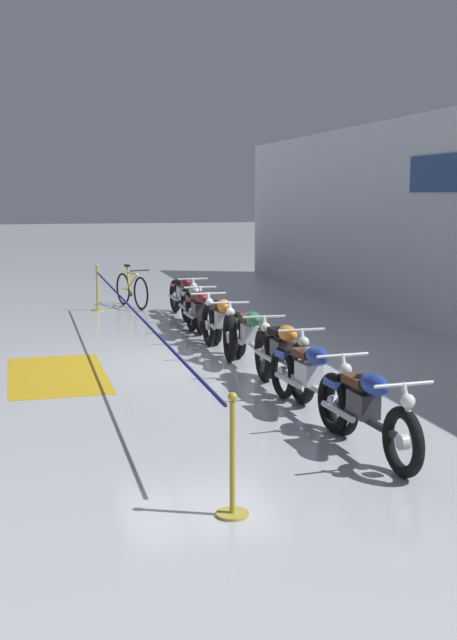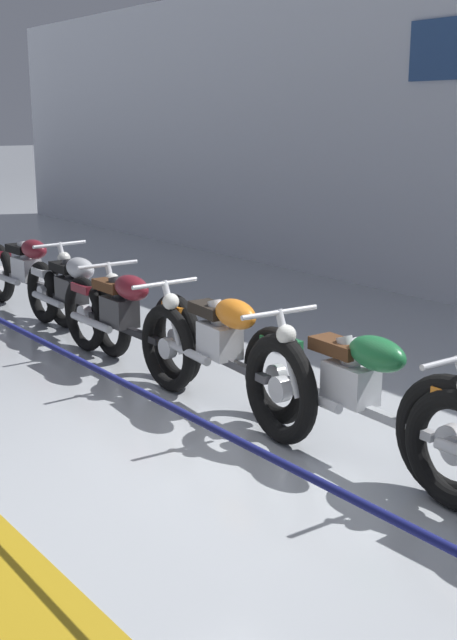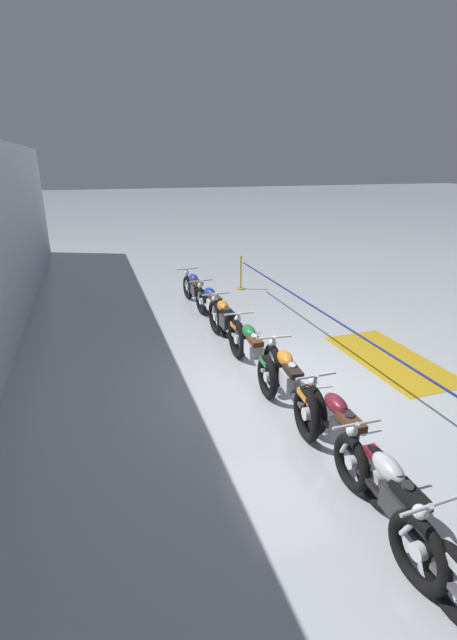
{
  "view_description": "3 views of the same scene",
  "coord_description": "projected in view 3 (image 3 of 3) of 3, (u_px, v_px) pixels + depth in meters",
  "views": [
    {
      "loc": [
        12.15,
        -2.62,
        2.65
      ],
      "look_at": [
        0.99,
        0.24,
        0.83
      ],
      "focal_mm": 45.0,
      "sensor_mm": 36.0,
      "label": 1
    },
    {
      "loc": [
        4.07,
        -3.01,
        2.24
      ],
      "look_at": [
        -0.74,
        0.65,
        0.71
      ],
      "focal_mm": 45.0,
      "sensor_mm": 36.0,
      "label": 2
    },
    {
      "loc": [
        -6.07,
        3.28,
        3.73
      ],
      "look_at": [
        1.02,
        1.0,
        0.96
      ],
      "focal_mm": 24.0,
      "sensor_mm": 36.0,
      "label": 3
    }
  ],
  "objects": [
    {
      "name": "motorcycle_orange_3",
      "position": [
        288.0,
        382.0,
        6.7
      ],
      "size": [
        2.33,
        0.62,
        0.97
      ],
      "color": "black",
      "rests_on": "ground"
    },
    {
      "name": "floor_banner",
      "position": [
        390.0,
        359.0,
        8.59
      ],
      "size": [
        2.82,
        1.44,
        0.01
      ],
      "primitive_type": "cube",
      "rotation": [
        0.0,
        0.0,
        0.01
      ],
      "color": "#B78E19",
      "rests_on": "ground"
    },
    {
      "name": "stanchion_far_left",
      "position": [
        412.0,
        377.0,
        6.3
      ],
      "size": [
        12.11,
        0.28,
        1.05
      ],
      "color": "gold",
      "rests_on": "ground"
    },
    {
      "name": "motorcycle_blue_7",
      "position": [
        196.0,
        291.0,
        11.57
      ],
      "size": [
        2.19,
        0.62,
        0.92
      ],
      "color": "black",
      "rests_on": "ground"
    },
    {
      "name": "motorcycle_silver_1",
      "position": [
        395.0,
        504.0,
        4.36
      ],
      "size": [
        2.32,
        0.62,
        0.92
      ],
      "color": "black",
      "rests_on": "ground"
    },
    {
      "name": "motorcycle_green_4",
      "position": [
        252.0,
        351.0,
        7.84
      ],
      "size": [
        2.43,
        0.62,
        0.95
      ],
      "color": "black",
      "rests_on": "ground"
    },
    {
      "name": "stanchion_mid_left",
      "position": [
        241.0,
        278.0,
        13.21
      ],
      "size": [
        0.28,
        0.28,
        1.05
      ],
      "color": "gold",
      "rests_on": "ground"
    },
    {
      "name": "ground_plane",
      "position": [
        299.0,
        383.0,
        7.66
      ],
      "size": [
        120.0,
        120.0,
        0.0
      ],
      "primitive_type": "plane",
      "color": "#B2B7BC"
    },
    {
      "name": "motorcycle_blue_6",
      "position": [
        213.0,
        306.0,
        10.27
      ],
      "size": [
        2.38,
        0.62,
        0.92
      ],
      "color": "black",
      "rests_on": "ground"
    },
    {
      "name": "motorcycle_maroon_2",
      "position": [
        341.0,
        432.0,
        5.48
      ],
      "size": [
        2.24,
        0.62,
        0.95
      ],
      "color": "black",
      "rests_on": "ground"
    },
    {
      "name": "motorcycle_orange_5",
      "position": [
        226.0,
        324.0,
        9.13
      ],
      "size": [
        2.21,
        0.62,
        0.98
      ],
      "color": "black",
      "rests_on": "ground"
    }
  ]
}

